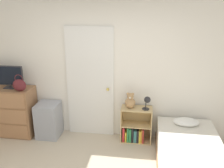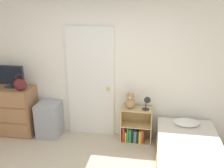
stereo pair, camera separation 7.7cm
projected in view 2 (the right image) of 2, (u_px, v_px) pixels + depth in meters
The scene contains 10 objects.
wall_back at pixel (106, 71), 4.55m from camera, with size 10.00×0.06×2.55m.
door_closed at pixel (91, 83), 4.62m from camera, with size 0.88×0.09×2.08m.
dresser at pixel (14, 110), 4.82m from camera, with size 0.84×0.45×0.95m.
tv at pixel (9, 76), 4.61m from camera, with size 0.57×0.16×0.43m.
handbag at pixel (20, 84), 4.48m from camera, with size 0.25×0.13×0.31m.
storage_bin at pixel (49, 119), 4.77m from camera, with size 0.42×0.43×0.67m.
bookshelf at pixel (135, 129), 4.61m from camera, with size 0.56×0.30×0.66m.
teddy_bear at pixel (130, 101), 4.45m from camera, with size 0.19×0.19×0.29m.
desk_lamp at pixel (147, 101), 4.35m from camera, with size 0.14×0.14×0.25m.
bed at pixel (190, 161), 3.71m from camera, with size 0.98×1.98×0.57m.
Camera 2 is at (0.80, -2.37, 2.52)m, focal length 40.00 mm.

